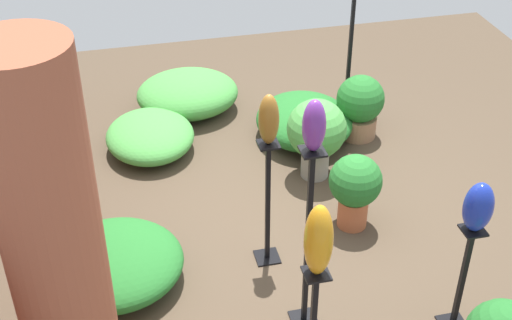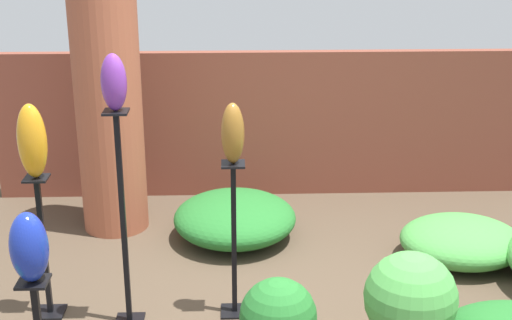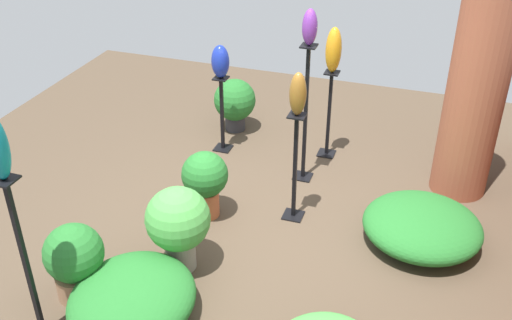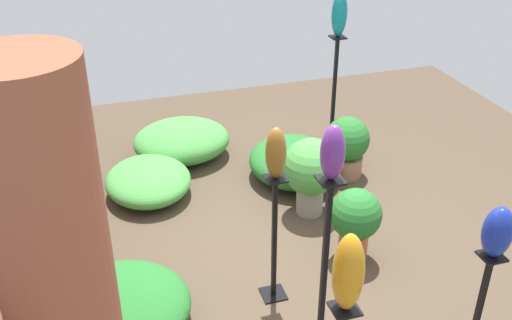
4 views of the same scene
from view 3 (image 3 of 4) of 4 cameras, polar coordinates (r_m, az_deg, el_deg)
ground_plane at (r=5.84m, az=-0.35°, el=-7.29°), size 8.00×8.00×0.00m
brick_pillar at (r=6.30m, az=20.49°, el=7.49°), size 0.58×0.58×2.62m
pedestal_bronze at (r=5.83m, az=3.72°, el=-1.17°), size 0.20×0.20×1.15m
pedestal_cobalt at (r=7.08m, az=-3.24°, el=4.04°), size 0.20×0.20×0.93m
pedestal_teal at (r=4.77m, az=-20.96°, el=-9.60°), size 0.20×0.20×1.45m
pedestal_amber at (r=6.98m, az=6.95°, el=3.97°), size 0.20×0.20×1.05m
pedestal_violet at (r=6.38m, az=4.72°, el=3.83°), size 0.20×0.20×1.55m
art_vase_bronze at (r=5.43m, az=4.01°, el=6.29°), size 0.16×0.16×0.42m
art_vase_cobalt at (r=6.79m, az=-3.42°, el=9.34°), size 0.20×0.21×0.39m
art_vase_amber at (r=6.64m, az=7.40°, el=10.35°), size 0.19×0.18×0.51m
art_vase_violet at (r=5.99m, az=5.14°, el=12.49°), size 0.16×0.15×0.37m
potted_plant_mid_left at (r=5.92m, az=-4.88°, el=-1.84°), size 0.46×0.46×0.71m
potted_plant_mid_right at (r=5.22m, az=-16.87°, el=-9.06°), size 0.50×0.50×0.69m
potted_plant_back_center at (r=7.55m, az=-2.03°, el=5.59°), size 0.53×0.53×0.67m
potted_plant_front_right at (r=5.24m, az=-7.43°, el=-5.93°), size 0.57×0.57×0.82m
foliage_bed_center at (r=5.01m, az=-11.68°, el=-12.81°), size 1.09×1.01×0.40m
foliage_bed_rear at (r=5.87m, az=15.53°, el=-6.08°), size 1.08×1.11×0.38m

